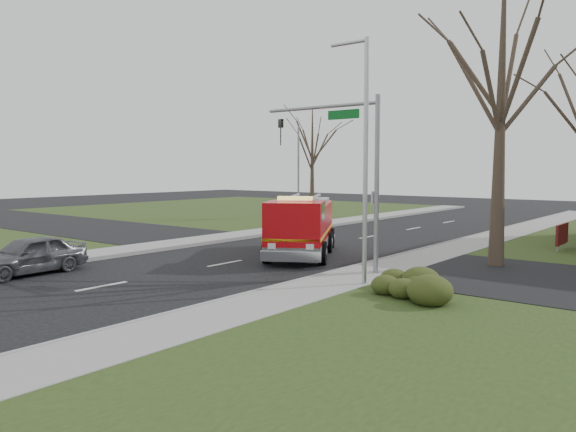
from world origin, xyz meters
The scene contains 13 objects.
ground centered at (0.00, 0.00, 0.00)m, with size 120.00×120.00×0.00m, color black.
sidewalk_right centered at (6.20, 0.00, 0.07)m, with size 2.40×80.00×0.15m, color gray.
sidewalk_left centered at (-6.20, 0.00, 0.07)m, with size 2.40×80.00×0.15m, color gray.
cross_street_left centered at (-22.40, 4.00, 0.08)m, with size 30.00×8.00×0.15m, color black.
health_center_sign centered at (10.50, 12.50, 0.88)m, with size 0.12×2.00×1.40m.
hedge_corner centered at (9.00, -1.00, 0.58)m, with size 2.80×2.00×0.90m, color #343E16.
bare_tree_near centered at (9.50, 6.00, 7.41)m, with size 6.00×6.00×12.00m.
bare_tree_left centered at (-10.00, 20.00, 5.56)m, with size 4.50×4.50×9.00m.
traffic_signal_mast centered at (5.21, 1.50, 4.71)m, with size 5.29×0.18×6.80m.
streetlight_pole centered at (7.14, -0.50, 4.55)m, with size 1.48×0.16×8.40m.
utility_pole_far centered at (-6.80, 14.00, 3.50)m, with size 0.14×0.14×7.00m, color gray.
fire_engine centered at (1.21, 3.80, 1.31)m, with size 5.73×7.43×2.89m.
parked_car_maroon centered at (-4.20, -6.44, 0.75)m, with size 1.76×4.38×1.49m, color #505157.
Camera 1 is at (16.97, -16.91, 4.08)m, focal length 35.00 mm.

